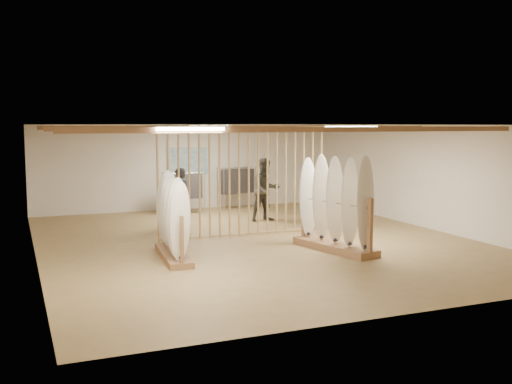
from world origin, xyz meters
name	(u,v)px	position (x,y,z in m)	size (l,w,h in m)	color
floor	(256,241)	(0.00, 0.00, 0.00)	(12.00, 12.00, 0.00)	#A1814E
ceiling	(256,125)	(0.00, 0.00, 2.80)	(12.00, 12.00, 0.00)	gray
wall_back	(187,167)	(0.00, 6.00, 1.40)	(12.00, 12.00, 0.00)	white
wall_front	(411,222)	(0.00, -6.00, 1.40)	(12.00, 12.00, 0.00)	white
wall_left	(33,193)	(-5.00, 0.00, 1.40)	(12.00, 12.00, 0.00)	white
wall_right	(427,177)	(5.00, 0.00, 1.40)	(12.00, 12.00, 0.00)	white
ceiling_slats	(256,128)	(0.00, 0.00, 2.72)	(9.50, 6.12, 0.10)	#946743
light_panels	(256,127)	(0.00, 0.00, 2.74)	(1.20, 0.35, 0.06)	white
bamboo_partition	(244,181)	(0.00, 0.80, 1.40)	(4.45, 0.05, 2.78)	tan
poster	(187,161)	(0.00, 5.98, 1.60)	(1.40, 0.03, 0.90)	teal
rack_left	(173,230)	(-2.31, -1.03, 0.61)	(0.68, 2.22, 1.77)	#946743
rack_right	(335,218)	(1.23, -1.64, 0.73)	(1.07, 2.34, 2.15)	#946743
clothing_rack_a	(183,187)	(-0.44, 4.92, 0.87)	(1.24, 0.36, 1.33)	silver
clothing_rack_b	(237,181)	(1.52, 5.40, 0.92)	(1.27, 0.67, 1.41)	silver
shopper_a	(180,193)	(-1.17, 2.64, 0.93)	(0.68, 0.46, 1.86)	#222328
shopper_b	(266,186)	(1.43, 2.72, 1.04)	(1.00, 0.78, 2.08)	#343028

